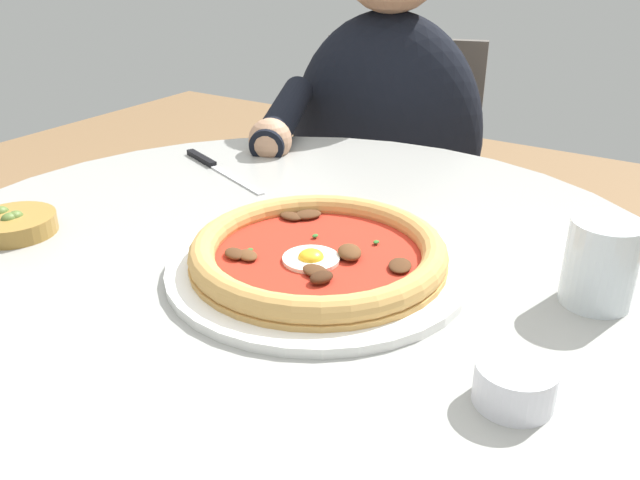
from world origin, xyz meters
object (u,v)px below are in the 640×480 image
steak_knife (212,165)px  ramekin_capers (515,382)px  cafe_chair_diner (392,192)px  diner_person (380,224)px  water_glass (600,267)px  dining_table (288,389)px  pizza_on_plate (318,256)px  olive_pan (12,224)px

steak_knife → ramekin_capers: size_ratio=3.40×
cafe_chair_diner → steak_knife: bearing=-2.7°
diner_person → cafe_chair_diner: size_ratio=1.31×
water_glass → steak_knife: 0.58m
ramekin_capers → diner_person: size_ratio=0.05×
dining_table → steak_knife: bearing=-124.5°
dining_table → cafe_chair_diner: size_ratio=1.06×
ramekin_capers → cafe_chair_diner: cafe_chair_diner is taller
water_glass → diner_person: (-0.54, -0.51, -0.28)m
dining_table → ramekin_capers: size_ratio=14.65×
water_glass → diner_person: diner_person is taller
pizza_on_plate → cafe_chair_diner: 0.85m
steak_knife → diner_person: (-0.44, 0.07, -0.25)m
olive_pan → cafe_chair_diner: (-0.88, 0.07, -0.23)m
olive_pan → dining_table: bearing=113.6°
ramekin_capers → cafe_chair_diner: 1.04m
dining_table → diner_person: bearing=-162.5°
water_glass → olive_pan: size_ratio=0.76×
ramekin_capers → olive_pan: (0.01, -0.59, -0.01)m
dining_table → ramekin_capers: bearing=68.6°
water_glass → ramekin_capers: bearing=-5.8°
pizza_on_plate → diner_person: diner_person is taller
dining_table → cafe_chair_diner: cafe_chair_diner is taller
dining_table → water_glass: (-0.07, 0.31, 0.23)m
dining_table → pizza_on_plate: size_ratio=2.84×
olive_pan → cafe_chair_diner: bearing=175.7°
olive_pan → diner_person: 0.80m
diner_person → pizza_on_plate: bearing=21.5°
dining_table → steak_knife: 0.37m
dining_table → pizza_on_plate: bearing=73.6°
water_glass → steak_knife: water_glass is taller
water_glass → diner_person: size_ratio=0.08×
dining_table → olive_pan: (0.13, -0.30, 0.20)m
dining_table → pizza_on_plate: 0.21m
ramekin_capers → pizza_on_plate: bearing=-112.5°
steak_knife → cafe_chair_diner: (-0.57, 0.03, -0.23)m
cafe_chair_diner → water_glass: bearing=39.0°
water_glass → ramekin_capers: water_glass is taller
dining_table → pizza_on_plate: (0.02, 0.06, 0.21)m
dining_table → water_glass: water_glass is taller
pizza_on_plate → ramekin_capers: pizza_on_plate is taller
water_glass → ramekin_capers: 0.19m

